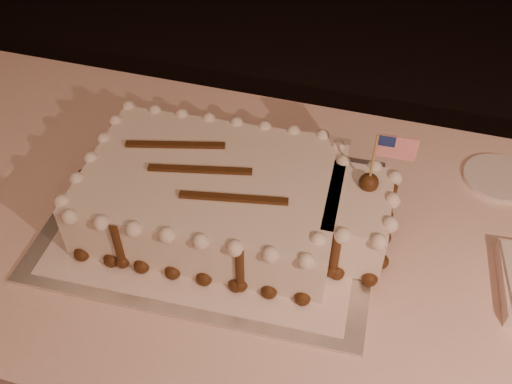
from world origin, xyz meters
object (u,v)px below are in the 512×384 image
(banquet_table, at_px, (341,355))
(side_plate, at_px, (498,178))
(cake_board, at_px, (215,217))
(sheet_cake, at_px, (231,198))

(banquet_table, height_order, side_plate, side_plate)
(banquet_table, relative_size, cake_board, 4.00)
(cake_board, bearing_deg, banquet_table, -1.85)
(banquet_table, bearing_deg, side_plate, 47.89)
(sheet_cake, xyz_separation_m, side_plate, (0.48, 0.26, -0.06))
(banquet_table, bearing_deg, cake_board, -178.88)
(banquet_table, xyz_separation_m, side_plate, (0.23, 0.26, 0.38))
(banquet_table, xyz_separation_m, sheet_cake, (-0.25, -0.00, 0.44))
(cake_board, height_order, sheet_cake, sheet_cake)
(side_plate, bearing_deg, sheet_cake, -151.56)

